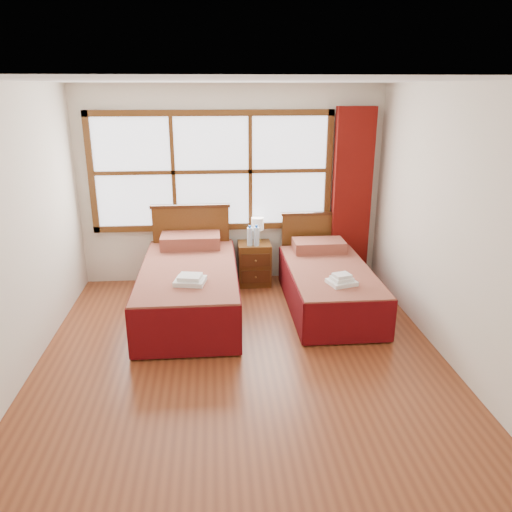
{
  "coord_description": "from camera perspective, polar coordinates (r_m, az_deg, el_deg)",
  "views": [
    {
      "loc": [
        -0.23,
        -4.32,
        2.56
      ],
      "look_at": [
        0.2,
        0.7,
        0.84
      ],
      "focal_mm": 35.0,
      "sensor_mm": 36.0,
      "label": 1
    }
  ],
  "objects": [
    {
      "name": "bottle_far",
      "position": [
        6.51,
        0.05,
        2.28
      ],
      "size": [
        0.07,
        0.07,
        0.28
      ],
      "color": "#C0E0F7",
      "rests_on": "nightstand"
    },
    {
      "name": "wall_left",
      "position": [
        4.83,
        -26.15,
        1.8
      ],
      "size": [
        0.0,
        4.5,
        4.5
      ],
      "primitive_type": "plane",
      "rotation": [
        1.57,
        0.0,
        1.57
      ],
      "color": "silver",
      "rests_on": "floor"
    },
    {
      "name": "curtain",
      "position": [
        6.83,
        10.86,
        6.78
      ],
      "size": [
        0.5,
        0.16,
        2.3
      ],
      "primitive_type": "cube",
      "color": "#660E0A",
      "rests_on": "wall_back"
    },
    {
      "name": "lamp",
      "position": [
        6.69,
        0.18,
        3.63
      ],
      "size": [
        0.17,
        0.17,
        0.32
      ],
      "color": "gold",
      "rests_on": "nightstand"
    },
    {
      "name": "window",
      "position": [
        6.62,
        -5.05,
        9.57
      ],
      "size": [
        3.16,
        0.06,
        1.56
      ],
      "color": "white",
      "rests_on": "wall_back"
    },
    {
      "name": "nightstand",
      "position": [
        6.73,
        -0.19,
        -0.87
      ],
      "size": [
        0.43,
        0.43,
        0.57
      ],
      "color": "#583213",
      "rests_on": "floor"
    },
    {
      "name": "towels_right",
      "position": [
        5.52,
        9.77,
        -2.73
      ],
      "size": [
        0.34,
        0.32,
        0.12
      ],
      "rotation": [
        0.0,
        0.0,
        0.29
      ],
      "color": "white",
      "rests_on": "bed_right"
    },
    {
      "name": "bed_right",
      "position": [
        6.12,
        8.23,
        -3.13
      ],
      "size": [
        0.98,
        2.0,
        0.95
      ],
      "color": "#401F0D",
      "rests_on": "floor"
    },
    {
      "name": "bottle_near",
      "position": [
        6.51,
        -0.72,
        2.25
      ],
      "size": [
        0.07,
        0.07,
        0.27
      ],
      "color": "#C0E0F7",
      "rests_on": "nightstand"
    },
    {
      "name": "wall_right",
      "position": [
        5.02,
        21.72,
        2.99
      ],
      "size": [
        0.0,
        4.5,
        4.5
      ],
      "primitive_type": "plane",
      "rotation": [
        1.57,
        0.0,
        -1.57
      ],
      "color": "silver",
      "rests_on": "floor"
    },
    {
      "name": "wall_back",
      "position": [
        6.69,
        -2.84,
        7.99
      ],
      "size": [
        4.0,
        0.0,
        4.0
      ],
      "primitive_type": "plane",
      "rotation": [
        1.57,
        0.0,
        0.0
      ],
      "color": "silver",
      "rests_on": "floor"
    },
    {
      "name": "bed_left",
      "position": [
        5.96,
        -7.6,
        -3.29
      ],
      "size": [
        1.11,
        2.15,
        1.08
      ],
      "color": "#401F0D",
      "rests_on": "floor"
    },
    {
      "name": "floor",
      "position": [
        5.03,
        -1.59,
        -11.75
      ],
      "size": [
        4.5,
        4.5,
        0.0
      ],
      "primitive_type": "plane",
      "color": "brown",
      "rests_on": "ground"
    },
    {
      "name": "ceiling",
      "position": [
        4.33,
        -1.91,
        19.4
      ],
      "size": [
        4.5,
        4.5,
        0.0
      ],
      "primitive_type": "plane",
      "rotation": [
        3.14,
        0.0,
        0.0
      ],
      "color": "white",
      "rests_on": "wall_back"
    },
    {
      "name": "towels_left",
      "position": [
        5.32,
        -7.54,
        -2.71
      ],
      "size": [
        0.36,
        0.33,
        0.09
      ],
      "rotation": [
        0.0,
        0.0,
        -0.19
      ],
      "color": "white",
      "rests_on": "bed_left"
    }
  ]
}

